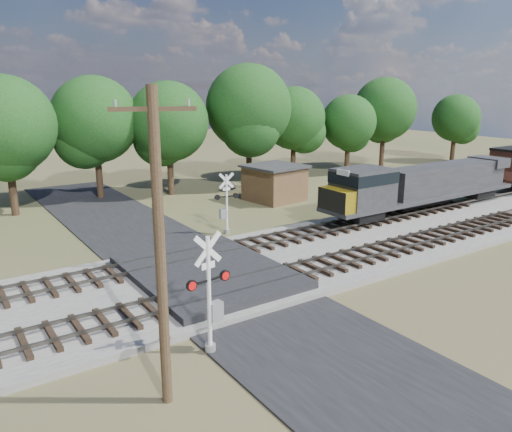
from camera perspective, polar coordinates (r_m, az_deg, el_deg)
ground at (r=25.18m, az=-5.04°, el=-7.64°), size 160.00×160.00×0.00m
ballast_bed at (r=31.22m, az=10.75°, el=-3.08°), size 140.00×10.00×0.30m
road at (r=25.16m, az=-5.04°, el=-7.55°), size 7.00×60.00×0.08m
crossing_panel at (r=25.47m, az=-5.61°, el=-6.62°), size 7.00×9.00×0.62m
track_near at (r=25.06m, az=3.49°, el=-6.70°), size 140.00×2.60×0.33m
track_far at (r=28.94m, az=-2.54°, el=-3.71°), size 140.00×2.60×0.33m
crossing_signal_near at (r=18.33m, az=-5.12°, el=-9.96°), size 1.85×0.43×4.60m
crossing_signal_far at (r=32.74m, az=-3.50°, el=0.82°), size 1.64×0.45×4.10m
utility_pole at (r=14.58m, az=-10.94°, el=-3.42°), size 2.24×0.92×9.57m
equipment_shed at (r=42.57m, az=2.13°, el=3.84°), size 4.99×4.99×3.03m
treeline at (r=44.63m, az=-12.07°, el=10.71°), size 83.26×10.82×11.87m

